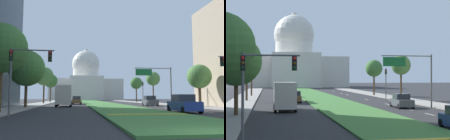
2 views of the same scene
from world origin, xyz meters
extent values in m
plane|color=#2B2B2D|center=(0.00, 62.81, 0.00)|extent=(276.38, 276.38, 0.00)
cube|color=#427A38|center=(0.00, 56.53, 0.07)|extent=(6.88, 113.07, 0.14)
cube|color=gold|center=(0.00, 10.50, 0.16)|extent=(6.19, 0.50, 0.04)
cube|color=silver|center=(7.13, 25.40, 0.00)|extent=(0.16, 2.40, 0.01)
cube|color=silver|center=(7.13, 31.03, 0.00)|extent=(0.16, 2.40, 0.01)
cube|color=silver|center=(7.13, 39.01, 0.00)|extent=(0.16, 2.40, 0.01)
cube|color=silver|center=(7.13, 50.36, 0.00)|extent=(0.16, 2.40, 0.01)
cube|color=silver|center=(7.13, 65.86, 0.00)|extent=(0.16, 2.40, 0.01)
cube|color=silver|center=(7.13, 72.75, 0.00)|extent=(0.16, 2.40, 0.01)
cube|color=silver|center=(7.13, 83.43, 0.00)|extent=(0.16, 2.40, 0.01)
cube|color=#9E9991|center=(-12.83, 50.25, 0.07)|extent=(4.00, 113.07, 0.15)
cube|color=#9E9991|center=(12.83, 50.25, 0.07)|extent=(4.00, 113.07, 0.15)
cube|color=silver|center=(0.00, 125.63, 5.34)|extent=(36.85, 19.17, 10.69)
cube|color=silver|center=(0.00, 114.04, 5.88)|extent=(16.21, 4.00, 11.75)
cylinder|color=silver|center=(0.00, 125.63, 13.50)|extent=(13.37, 13.37, 5.63)
sphere|color=silver|center=(0.00, 125.63, 18.86)|extent=(14.56, 14.56, 14.56)
cylinder|color=silver|center=(0.00, 125.63, 25.41)|extent=(1.80, 1.80, 3.00)
cylinder|color=#515456|center=(-10.33, 11.42, 2.60)|extent=(0.16, 0.16, 5.20)
cube|color=black|center=(-10.33, 11.42, 4.60)|extent=(0.28, 0.24, 0.84)
sphere|color=red|center=(-10.33, 11.28, 4.88)|extent=(0.18, 0.18, 0.18)
sphere|color=#4C380F|center=(-10.33, 11.28, 4.60)|extent=(0.18, 0.18, 0.18)
sphere|color=#0F4219|center=(-10.33, 11.28, 4.32)|extent=(0.18, 0.18, 0.18)
cylinder|color=#515456|center=(-8.73, 11.42, 5.05)|extent=(3.20, 0.10, 0.10)
cube|color=black|center=(-7.45, 11.42, 4.60)|extent=(0.28, 0.24, 0.84)
sphere|color=red|center=(-7.45, 11.28, 4.88)|extent=(0.18, 0.18, 0.18)
sphere|color=#4C380F|center=(-7.45, 11.28, 4.60)|extent=(0.18, 0.18, 0.18)
sphere|color=#0F4219|center=(-7.45, 11.28, 4.32)|extent=(0.18, 0.18, 0.18)
cylinder|color=#515456|center=(10.33, 49.77, 2.60)|extent=(0.16, 0.16, 5.20)
cube|color=black|center=(10.33, 49.77, 4.60)|extent=(0.28, 0.24, 0.84)
sphere|color=red|center=(10.33, 49.63, 4.88)|extent=(0.18, 0.18, 0.18)
sphere|color=#4C380F|center=(10.33, 49.63, 4.60)|extent=(0.18, 0.18, 0.18)
sphere|color=#0F4219|center=(10.33, 49.63, 4.32)|extent=(0.18, 0.18, 0.18)
cylinder|color=#515456|center=(10.53, 32.43, 3.25)|extent=(0.20, 0.20, 6.50)
cylinder|color=#515456|center=(7.37, 32.43, 6.30)|extent=(6.31, 0.12, 0.12)
cube|color=#146033|center=(5.80, 32.38, 5.60)|extent=(2.80, 0.08, 1.10)
cylinder|color=#4C3823|center=(-11.98, 26.75, 2.00)|extent=(0.39, 0.39, 4.01)
sphere|color=#3D7033|center=(-11.98, 26.75, 5.35)|extent=(4.87, 4.87, 4.87)
cylinder|color=#4C3823|center=(-12.30, 48.99, 2.47)|extent=(0.35, 0.35, 4.94)
sphere|color=#4C7F3D|center=(-12.30, 48.99, 6.08)|extent=(4.12, 4.12, 4.12)
cylinder|color=#4C3823|center=(12.07, 47.28, 2.40)|extent=(0.29, 0.29, 4.79)
sphere|color=#4C7F3D|center=(12.07, 47.28, 5.66)|extent=(3.17, 3.17, 3.17)
cylinder|color=#4C3823|center=(-12.22, 63.21, 2.46)|extent=(0.33, 0.33, 4.93)
sphere|color=#3D7033|center=(-12.22, 63.21, 5.97)|extent=(3.79, 3.79, 3.79)
cylinder|color=#4C3823|center=(11.58, 61.37, 2.25)|extent=(0.34, 0.34, 4.50)
sphere|color=#3D7033|center=(11.58, 61.37, 5.43)|extent=(3.39, 3.39, 3.39)
cylinder|color=black|center=(3.98, 16.30, 0.32)|extent=(0.22, 0.64, 0.64)
cube|color=#4C5156|center=(7.13, 33.53, 0.63)|extent=(2.12, 4.46, 0.82)
cube|color=#282D38|center=(7.14, 33.71, 1.38)|extent=(1.77, 2.19, 0.67)
cylinder|color=black|center=(7.89, 31.76, 0.32)|extent=(0.26, 0.65, 0.64)
cylinder|color=black|center=(6.18, 31.86, 0.32)|extent=(0.26, 0.65, 0.64)
cylinder|color=black|center=(8.08, 35.21, 0.32)|extent=(0.26, 0.65, 0.64)
cylinder|color=black|center=(6.37, 35.31, 0.32)|extent=(0.26, 0.65, 0.64)
cube|color=brown|center=(-5.06, 45.58, 0.62)|extent=(2.08, 4.78, 0.80)
cube|color=#282D38|center=(-5.07, 45.39, 1.34)|extent=(1.71, 2.34, 0.65)
cylinder|color=black|center=(-5.74, 47.51, 0.32)|extent=(0.26, 0.65, 0.64)
cylinder|color=black|center=(-4.13, 47.41, 0.32)|extent=(0.26, 0.65, 0.64)
cylinder|color=black|center=(-5.99, 43.75, 0.32)|extent=(0.26, 0.65, 0.64)
cylinder|color=black|center=(-4.38, 43.64, 0.32)|extent=(0.26, 0.65, 0.64)
cube|color=#BCBCC1|center=(-7.18, 34.16, 1.45)|extent=(2.30, 2.00, 2.20)
cube|color=beige|center=(-7.18, 30.96, 1.80)|extent=(2.30, 4.40, 2.80)
cylinder|color=black|center=(-8.23, 34.16, 0.45)|extent=(0.30, 0.90, 0.90)
cylinder|color=black|center=(-6.13, 34.16, 0.45)|extent=(0.30, 0.90, 0.90)
cylinder|color=black|center=(-8.23, 29.86, 0.45)|extent=(0.30, 0.90, 0.90)
cylinder|color=black|center=(-6.13, 29.86, 0.45)|extent=(0.30, 0.90, 0.90)
camera|label=1|loc=(-5.49, -8.52, 1.44)|focal=40.77mm
camera|label=2|loc=(-8.87, -10.10, 3.86)|focal=59.88mm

